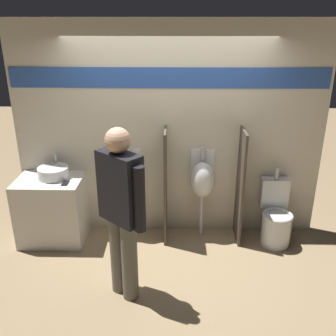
{
  "coord_description": "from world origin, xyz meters",
  "views": [
    {
      "loc": [
        0.09,
        -3.9,
        2.69
      ],
      "look_at": [
        0.0,
        0.17,
        1.05
      ],
      "focal_mm": 40.0,
      "sensor_mm": 36.0,
      "label": 1
    }
  ],
  "objects_px": {
    "urinal_far": "(202,180)",
    "toilet": "(276,219)",
    "urinal_near_counter": "(129,179)",
    "sink_basin": "(53,172)",
    "cell_phone": "(65,183)",
    "person_in_vest": "(121,209)"
  },
  "relations": [
    {
      "from": "urinal_far",
      "to": "toilet",
      "type": "bearing_deg",
      "value": -9.11
    },
    {
      "from": "urinal_near_counter",
      "to": "urinal_far",
      "type": "bearing_deg",
      "value": 0.0
    },
    {
      "from": "sink_basin",
      "to": "cell_phone",
      "type": "bearing_deg",
      "value": -43.09
    },
    {
      "from": "urinal_near_counter",
      "to": "urinal_far",
      "type": "relative_size",
      "value": 1.0
    },
    {
      "from": "urinal_far",
      "to": "sink_basin",
      "type": "bearing_deg",
      "value": -176.93
    },
    {
      "from": "toilet",
      "to": "cell_phone",
      "type": "bearing_deg",
      "value": -177.12
    },
    {
      "from": "sink_basin",
      "to": "person_in_vest",
      "type": "relative_size",
      "value": 0.21
    },
    {
      "from": "person_in_vest",
      "to": "cell_phone",
      "type": "bearing_deg",
      "value": -6.92
    },
    {
      "from": "urinal_near_counter",
      "to": "toilet",
      "type": "relative_size",
      "value": 1.27
    },
    {
      "from": "sink_basin",
      "to": "person_in_vest",
      "type": "height_order",
      "value": "person_in_vest"
    },
    {
      "from": "urinal_near_counter",
      "to": "urinal_far",
      "type": "height_order",
      "value": "same"
    },
    {
      "from": "sink_basin",
      "to": "toilet",
      "type": "bearing_deg",
      "value": -1.03
    },
    {
      "from": "sink_basin",
      "to": "urinal_far",
      "type": "xyz_separation_m",
      "value": [
        1.85,
        0.1,
        -0.12
      ]
    },
    {
      "from": "cell_phone",
      "to": "urinal_near_counter",
      "type": "xyz_separation_m",
      "value": [
        0.73,
        0.28,
        -0.06
      ]
    },
    {
      "from": "sink_basin",
      "to": "urinal_far",
      "type": "relative_size",
      "value": 0.32
    },
    {
      "from": "toilet",
      "to": "person_in_vest",
      "type": "height_order",
      "value": "person_in_vest"
    },
    {
      "from": "cell_phone",
      "to": "toilet",
      "type": "distance_m",
      "value": 2.65
    },
    {
      "from": "cell_phone",
      "to": "urinal_far",
      "type": "height_order",
      "value": "urinal_far"
    },
    {
      "from": "toilet",
      "to": "urinal_near_counter",
      "type": "bearing_deg",
      "value": 175.42
    },
    {
      "from": "toilet",
      "to": "urinal_far",
      "type": "bearing_deg",
      "value": 170.89
    },
    {
      "from": "urinal_near_counter",
      "to": "urinal_far",
      "type": "distance_m",
      "value": 0.93
    },
    {
      "from": "toilet",
      "to": "person_in_vest",
      "type": "xyz_separation_m",
      "value": [
        -1.79,
        -1.03,
        0.67
      ]
    }
  ]
}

